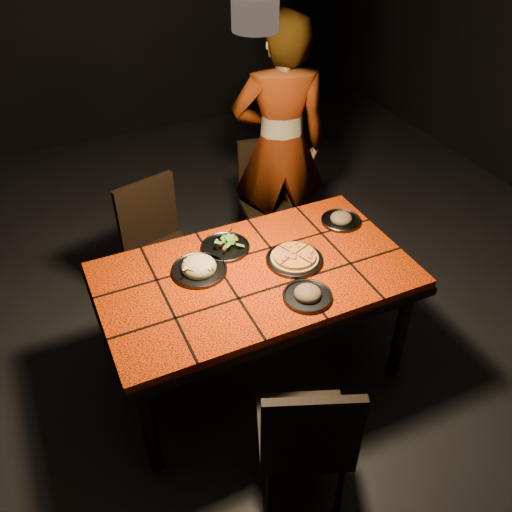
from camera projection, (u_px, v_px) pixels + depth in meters
name	position (u px, v px, depth m)	size (l,w,h in m)	color
room_shell	(255.00, 138.00, 2.32)	(6.04, 7.04, 3.08)	black
dining_table	(255.00, 283.00, 2.83)	(1.62, 0.92, 0.75)	#E43807
chair_near	(306.00, 436.00, 2.30)	(0.52, 0.52, 0.88)	black
chair_far_left	(158.00, 240.00, 3.41)	(0.49, 0.49, 0.89)	black
chair_far_right	(270.00, 194.00, 3.83)	(0.46, 0.46, 0.90)	black
diner	(280.00, 147.00, 3.61)	(0.64, 0.42, 1.75)	brown
pendant_lamp	(255.00, 9.00, 2.00)	(0.18, 0.18, 1.06)	black
plate_pizza	(295.00, 258.00, 2.84)	(0.33, 0.33, 0.04)	#3D3E43
plate_pasta	(199.00, 268.00, 2.77)	(0.29, 0.29, 0.10)	#3D3E43
plate_salad	(225.00, 245.00, 2.92)	(0.27, 0.27, 0.07)	#3D3E43
plate_mushroom_a	(308.00, 294.00, 2.62)	(0.24, 0.24, 0.08)	#3D3E43
plate_mushroom_b	(341.00, 219.00, 3.13)	(0.23, 0.23, 0.08)	#3D3E43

